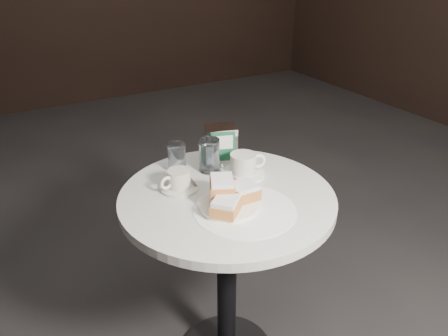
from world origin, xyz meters
The scene contains 8 objects.
cafe_table centered at (0.00, 0.00, 0.55)m, with size 0.70×0.70×0.74m.
sugar_spill centered at (0.00, -0.11, 0.75)m, with size 0.31×0.31×0.00m, color white.
beignet_plate centered at (-0.03, -0.07, 0.78)m, with size 0.25×0.25×0.09m.
coffee_cup_left centered at (-0.12, 0.11, 0.77)m, with size 0.15×0.15×0.07m.
coffee_cup_right centered at (0.11, 0.09, 0.78)m, with size 0.18×0.18×0.08m.
water_glass_left centered at (-0.07, 0.24, 0.79)m, with size 0.08×0.08×0.10m.
water_glass_right centered at (0.03, 0.18, 0.80)m, with size 0.09×0.09×0.12m.
napkin_dispenser centered at (0.11, 0.24, 0.81)m, with size 0.13×0.12×0.13m.
Camera 1 is at (-0.61, -1.05, 1.46)m, focal length 35.00 mm.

